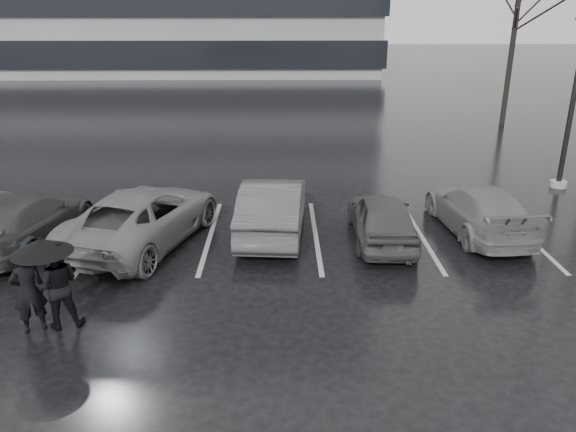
# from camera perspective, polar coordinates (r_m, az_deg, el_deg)

# --- Properties ---
(ground) EXTENTS (160.00, 160.00, 0.00)m
(ground) POSITION_cam_1_polar(r_m,az_deg,el_deg) (12.68, 0.77, -6.25)
(ground) COLOR black
(ground) RESTS_ON ground
(car_main) EXTENTS (1.59, 3.75, 1.27)m
(car_main) POSITION_cam_1_polar(r_m,az_deg,el_deg) (14.57, 9.53, -0.16)
(car_main) COLOR black
(car_main) RESTS_ON ground
(car_west_a) EXTENTS (1.90, 4.58, 1.47)m
(car_west_a) POSITION_cam_1_polar(r_m,az_deg,el_deg) (14.87, -1.54, 1.00)
(car_west_a) COLOR #302F32
(car_west_a) RESTS_ON ground
(car_west_b) EXTENTS (3.79, 5.60, 1.42)m
(car_west_b) POSITION_cam_1_polar(r_m,az_deg,el_deg) (14.71, -14.51, -0.01)
(car_west_b) COLOR #515153
(car_west_b) RESTS_ON ground
(car_west_c) EXTENTS (2.46, 4.75, 1.32)m
(car_west_c) POSITION_cam_1_polar(r_m,az_deg,el_deg) (15.61, -25.05, -0.35)
(car_west_c) COLOR black
(car_west_c) RESTS_ON ground
(car_east) EXTENTS (2.13, 4.50, 1.27)m
(car_east) POSITION_cam_1_polar(r_m,az_deg,el_deg) (15.78, 18.81, 0.64)
(car_east) COLOR #515153
(car_east) RESTS_ON ground
(pedestrian_left) EXTENTS (0.72, 0.64, 1.65)m
(pedestrian_left) POSITION_cam_1_polar(r_m,az_deg,el_deg) (11.41, -24.88, -6.94)
(pedestrian_left) COLOR black
(pedestrian_left) RESTS_ON ground
(pedestrian_right) EXTENTS (0.97, 0.84, 1.71)m
(pedestrian_right) POSITION_cam_1_polar(r_m,az_deg,el_deg) (11.35, -22.41, -6.51)
(pedestrian_right) COLOR black
(pedestrian_right) RESTS_ON ground
(umbrella) EXTENTS (1.09, 1.09, 1.85)m
(umbrella) POSITION_cam_1_polar(r_m,az_deg,el_deg) (11.02, -23.78, -2.80)
(umbrella) COLOR black
(umbrella) RESTS_ON ground
(stall_stripes) EXTENTS (19.72, 5.00, 0.00)m
(stall_stripes) POSITION_cam_1_polar(r_m,az_deg,el_deg) (14.95, -2.55, -1.92)
(stall_stripes) COLOR #AAAAAC
(stall_stripes) RESTS_ON ground
(tree_north) EXTENTS (0.26, 0.26, 8.50)m
(tree_north) POSITION_cam_1_polar(r_m,az_deg,el_deg) (30.52, 21.92, 16.45)
(tree_north) COLOR black
(tree_north) RESTS_ON ground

